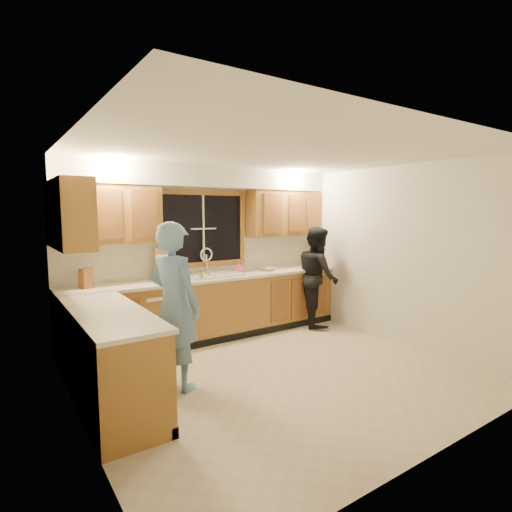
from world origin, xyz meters
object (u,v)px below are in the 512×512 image
at_px(stove, 126,379).
at_px(knife_block, 86,278).
at_px(dishwasher, 158,319).
at_px(dish_crate, 173,276).
at_px(sink, 213,280).
at_px(bowl, 269,269).
at_px(woman, 318,276).
at_px(soap_bottle, 239,267).
at_px(man, 175,306).

relative_size(stove, knife_block, 3.67).
bearing_deg(dishwasher, dish_crate, -19.53).
bearing_deg(knife_block, dish_crate, -31.24).
height_order(sink, stove, sink).
height_order(sink, bowl, sink).
xyz_separation_m(woman, soap_bottle, (-1.22, 0.45, 0.20)).
xyz_separation_m(sink, stove, (-1.80, -1.82, -0.41)).
bearing_deg(dishwasher, bowl, -0.55).
height_order(stove, man, man).
bearing_deg(dish_crate, man, -111.78).
height_order(sink, man, man).
xyz_separation_m(knife_block, bowl, (2.70, -0.08, -0.10)).
distance_m(stove, woman, 3.83).
xyz_separation_m(stove, woman, (3.53, 1.46, 0.36)).
xyz_separation_m(stove, man, (0.68, 0.56, 0.43)).
height_order(stove, woman, woman).
relative_size(woman, knife_block, 6.61).
height_order(stove, knife_block, knife_block).
bearing_deg(woman, soap_bottle, 97.59).
relative_size(sink, woman, 0.53).
bearing_deg(soap_bottle, man, -140.35).
relative_size(dish_crate, bowl, 1.22).
bearing_deg(dish_crate, sink, 7.60).
relative_size(dishwasher, bowl, 3.65).
bearing_deg(sink, stove, -134.61).
relative_size(dishwasher, soap_bottle, 4.75).
height_order(sink, dish_crate, sink).
relative_size(stove, soap_bottle, 5.21).
height_order(dishwasher, soap_bottle, soap_bottle).
bearing_deg(knife_block, bowl, -25.89).
xyz_separation_m(sink, knife_block, (-1.72, 0.05, 0.18)).
bearing_deg(man, stove, 106.22).
distance_m(dish_crate, bowl, 1.63).
bearing_deg(man, sink, -64.58).
distance_m(sink, dishwasher, 0.96).
relative_size(sink, soap_bottle, 4.98).
distance_m(sink, woman, 1.77).
bearing_deg(knife_block, dishwasher, -28.18).
relative_size(sink, bowl, 3.83).
bearing_deg(man, woman, -95.56).
bearing_deg(knife_block, sink, -25.75).
bearing_deg(dishwasher, man, -102.14).
bearing_deg(knife_block, stove, -116.68).
bearing_deg(woman, bowl, 93.74).
bearing_deg(woman, sink, 105.97).
distance_m(stove, bowl, 3.35).
height_order(sink, woman, woman).
distance_m(knife_block, dish_crate, 1.08).
distance_m(dishwasher, man, 1.36).
relative_size(dishwasher, woman, 0.51).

